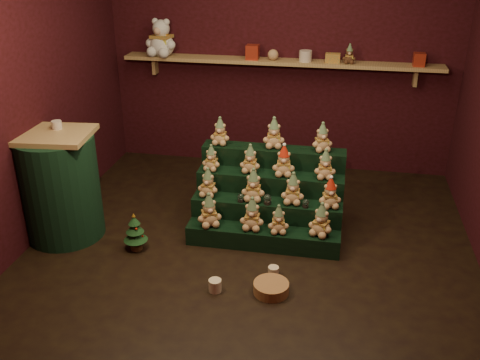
% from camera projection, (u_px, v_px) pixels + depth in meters
% --- Properties ---
extents(ground, '(4.00, 4.00, 0.00)m').
position_uv_depth(ground, '(250.00, 248.00, 4.90)').
color(ground, black).
rests_on(ground, ground).
extents(back_wall, '(4.00, 0.10, 2.80)m').
position_uv_depth(back_wall, '(282.00, 50.00, 6.13)').
color(back_wall, black).
rests_on(back_wall, ground).
extents(front_wall, '(4.00, 0.10, 2.80)m').
position_uv_depth(front_wall, '(178.00, 223.00, 2.48)').
color(front_wall, black).
rests_on(front_wall, ground).
extents(left_wall, '(0.10, 4.00, 2.80)m').
position_uv_depth(left_wall, '(20.00, 87.00, 4.65)').
color(left_wall, black).
rests_on(left_wall, ground).
extents(back_shelf, '(3.60, 0.26, 0.24)m').
position_uv_depth(back_shelf, '(279.00, 62.00, 6.02)').
color(back_shelf, tan).
rests_on(back_shelf, ground).
extents(riser_tier_front, '(1.40, 0.22, 0.18)m').
position_uv_depth(riser_tier_front, '(263.00, 238.00, 4.88)').
color(riser_tier_front, black).
rests_on(riser_tier_front, ground).
extents(riser_tier_midfront, '(1.40, 0.22, 0.36)m').
position_uv_depth(riser_tier_midfront, '(266.00, 218.00, 5.04)').
color(riser_tier_midfront, black).
rests_on(riser_tier_midfront, ground).
extents(riser_tier_midback, '(1.40, 0.22, 0.54)m').
position_uv_depth(riser_tier_midback, '(270.00, 199.00, 5.19)').
color(riser_tier_midback, black).
rests_on(riser_tier_midback, ground).
extents(riser_tier_back, '(1.40, 0.22, 0.72)m').
position_uv_depth(riser_tier_back, '(273.00, 181.00, 5.35)').
color(riser_tier_back, black).
rests_on(riser_tier_back, ground).
extents(teddy_0, '(0.29, 0.28, 0.31)m').
position_uv_depth(teddy_0, '(209.00, 210.00, 4.85)').
color(teddy_0, tan).
rests_on(teddy_0, riser_tier_front).
extents(teddy_1, '(0.22, 0.20, 0.30)m').
position_uv_depth(teddy_1, '(252.00, 214.00, 4.79)').
color(teddy_1, tan).
rests_on(teddy_1, riser_tier_front).
extents(teddy_2, '(0.21, 0.20, 0.26)m').
position_uv_depth(teddy_2, '(278.00, 219.00, 4.75)').
color(teddy_2, tan).
rests_on(teddy_2, riser_tier_front).
extents(teddy_3, '(0.28, 0.27, 0.30)m').
position_uv_depth(teddy_3, '(321.00, 220.00, 4.69)').
color(teddy_3, tan).
rests_on(teddy_3, riser_tier_front).
extents(teddy_4, '(0.21, 0.20, 0.27)m').
position_uv_depth(teddy_4, '(208.00, 183.00, 5.00)').
color(teddy_4, tan).
rests_on(teddy_4, riser_tier_midfront).
extents(teddy_5, '(0.22, 0.20, 0.30)m').
position_uv_depth(teddy_5, '(253.00, 185.00, 4.92)').
color(teddy_5, tan).
rests_on(teddy_5, riser_tier_midfront).
extents(teddy_6, '(0.21, 0.19, 0.29)m').
position_uv_depth(teddy_6, '(293.00, 188.00, 4.87)').
color(teddy_6, tan).
rests_on(teddy_6, riser_tier_midfront).
extents(teddy_7, '(0.24, 0.23, 0.28)m').
position_uv_depth(teddy_7, '(330.00, 193.00, 4.80)').
color(teddy_7, tan).
rests_on(teddy_7, riser_tier_midfront).
extents(teddy_8, '(0.20, 0.18, 0.25)m').
position_uv_depth(teddy_8, '(211.00, 158.00, 5.11)').
color(teddy_8, tan).
rests_on(teddy_8, riser_tier_midback).
extents(teddy_9, '(0.20, 0.18, 0.27)m').
position_uv_depth(teddy_9, '(250.00, 159.00, 5.06)').
color(teddy_9, tan).
rests_on(teddy_9, riser_tier_midback).
extents(teddy_10, '(0.23, 0.21, 0.29)m').
position_uv_depth(teddy_10, '(284.00, 161.00, 4.99)').
color(teddy_10, tan).
rests_on(teddy_10, riser_tier_midback).
extents(teddy_11, '(0.22, 0.20, 0.28)m').
position_uv_depth(teddy_11, '(325.00, 164.00, 4.93)').
color(teddy_11, tan).
rests_on(teddy_11, riser_tier_midback).
extents(teddy_12, '(0.20, 0.18, 0.27)m').
position_uv_depth(teddy_12, '(220.00, 131.00, 5.24)').
color(teddy_12, tan).
rests_on(teddy_12, riser_tier_back).
extents(teddy_13, '(0.23, 0.21, 0.29)m').
position_uv_depth(teddy_13, '(274.00, 133.00, 5.16)').
color(teddy_13, tan).
rests_on(teddy_13, riser_tier_back).
extents(teddy_14, '(0.24, 0.23, 0.27)m').
position_uv_depth(teddy_14, '(322.00, 137.00, 5.07)').
color(teddy_14, tan).
rests_on(teddy_14, riser_tier_back).
extents(snow_globe_a, '(0.06, 0.06, 0.08)m').
position_uv_depth(snow_globe_a, '(241.00, 198.00, 4.93)').
color(snow_globe_a, black).
rests_on(snow_globe_a, riser_tier_midfront).
extents(snow_globe_b, '(0.07, 0.07, 0.10)m').
position_uv_depth(snow_globe_b, '(268.00, 199.00, 4.88)').
color(snow_globe_b, black).
rests_on(snow_globe_b, riser_tier_midfront).
extents(snow_globe_c, '(0.06, 0.06, 0.08)m').
position_uv_depth(snow_globe_c, '(306.00, 203.00, 4.83)').
color(snow_globe_c, black).
rests_on(snow_globe_c, riser_tier_midfront).
extents(side_table, '(0.72, 0.71, 1.03)m').
position_uv_depth(side_table, '(60.00, 186.00, 4.91)').
color(side_table, tan).
rests_on(side_table, ground).
extents(table_ornament, '(0.09, 0.09, 0.07)m').
position_uv_depth(table_ornament, '(57.00, 125.00, 4.77)').
color(table_ornament, beige).
rests_on(table_ornament, side_table).
extents(mini_christmas_tree, '(0.22, 0.22, 0.37)m').
position_uv_depth(mini_christmas_tree, '(135.00, 232.00, 4.80)').
color(mini_christmas_tree, '#472F19').
rests_on(mini_christmas_tree, ground).
extents(mug_left, '(0.10, 0.10, 0.10)m').
position_uv_depth(mug_left, '(215.00, 285.00, 4.29)').
color(mug_left, beige).
rests_on(mug_left, ground).
extents(mug_right, '(0.09, 0.09, 0.09)m').
position_uv_depth(mug_right, '(273.00, 272.00, 4.47)').
color(mug_right, beige).
rests_on(mug_right, ground).
extents(wicker_basket, '(0.29, 0.29, 0.09)m').
position_uv_depth(wicker_basket, '(271.00, 288.00, 4.27)').
color(wicker_basket, '#A57642').
rests_on(wicker_basket, ground).
extents(white_bear, '(0.44, 0.41, 0.53)m').
position_uv_depth(white_bear, '(161.00, 33.00, 6.10)').
color(white_bear, silver).
rests_on(white_bear, back_shelf).
extents(brown_bear, '(0.15, 0.14, 0.20)m').
position_uv_depth(brown_bear, '(349.00, 54.00, 5.81)').
color(brown_bear, '#532C1B').
rests_on(brown_bear, back_shelf).
extents(gift_tin_red_a, '(0.14, 0.14, 0.16)m').
position_uv_depth(gift_tin_red_a, '(253.00, 52.00, 6.01)').
color(gift_tin_red_a, '#A52C19').
rests_on(gift_tin_red_a, back_shelf).
extents(gift_tin_cream, '(0.14, 0.14, 0.12)m').
position_uv_depth(gift_tin_cream, '(305.00, 56.00, 5.91)').
color(gift_tin_cream, beige).
rests_on(gift_tin_cream, back_shelf).
extents(gift_tin_red_b, '(0.12, 0.12, 0.14)m').
position_uv_depth(gift_tin_red_b, '(419.00, 60.00, 5.70)').
color(gift_tin_red_b, '#A52C19').
rests_on(gift_tin_red_b, back_shelf).
extents(shelf_plush_ball, '(0.12, 0.12, 0.12)m').
position_uv_depth(shelf_plush_ball, '(273.00, 55.00, 5.97)').
color(shelf_plush_ball, tan).
rests_on(shelf_plush_ball, back_shelf).
extents(scarf_gift_box, '(0.16, 0.10, 0.10)m').
position_uv_depth(scarf_gift_box, '(333.00, 58.00, 5.87)').
color(scarf_gift_box, orange).
rests_on(scarf_gift_box, back_shelf).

